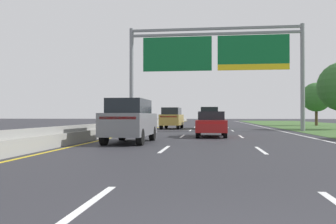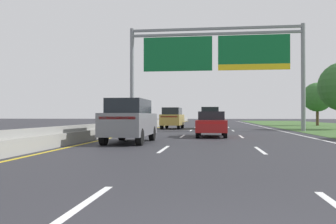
# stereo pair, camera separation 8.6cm
# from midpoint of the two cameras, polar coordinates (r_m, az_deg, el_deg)

# --- Properties ---
(ground_plane) EXTENTS (220.00, 220.00, 0.00)m
(ground_plane) POSITION_cam_midpoint_polar(r_m,az_deg,el_deg) (38.47, 7.04, -2.54)
(ground_plane) COLOR #2B2B30
(lane_striping) EXTENTS (11.96, 106.00, 0.01)m
(lane_striping) POSITION_cam_midpoint_polar(r_m,az_deg,el_deg) (38.01, 7.04, -2.56)
(lane_striping) COLOR white
(lane_striping) RESTS_ON ground
(median_barrier_concrete) EXTENTS (0.60, 110.00, 0.85)m
(median_barrier_concrete) POSITION_cam_midpoint_polar(r_m,az_deg,el_deg) (39.02, -2.70, -2.00)
(median_barrier_concrete) COLOR gray
(median_barrier_concrete) RESTS_ON ground
(overhead_sign_gantry) EXTENTS (15.06, 0.42, 9.09)m
(overhead_sign_gantry) POSITION_cam_midpoint_polar(r_m,az_deg,el_deg) (31.58, 7.58, 8.70)
(overhead_sign_gantry) COLOR gray
(overhead_sign_gantry) RESTS_ON ground
(pickup_truck_darkgreen) EXTENTS (2.11, 5.44, 2.20)m
(pickup_truck_darkgreen) POSITION_cam_midpoint_polar(r_m,az_deg,el_deg) (36.30, 6.76, -0.96)
(pickup_truck_darkgreen) COLOR #193D23
(pickup_truck_darkgreen) RESTS_ON ground
(car_red_centre_lane_sedan) EXTENTS (1.84, 4.41, 1.57)m
(car_red_centre_lane_sedan) POSITION_cam_midpoint_polar(r_m,az_deg,el_deg) (22.60, 7.00, -1.85)
(car_red_centre_lane_sedan) COLOR maroon
(car_red_centre_lane_sedan) RESTS_ON ground
(car_grey_left_lane_suv) EXTENTS (1.93, 4.71, 2.11)m
(car_grey_left_lane_suv) POSITION_cam_midpoint_polar(r_m,az_deg,el_deg) (17.53, -5.95, -1.30)
(car_grey_left_lane_suv) COLOR slate
(car_grey_left_lane_suv) RESTS_ON ground
(car_gold_left_lane_suv) EXTENTS (2.03, 4.75, 2.11)m
(car_gold_left_lane_suv) POSITION_cam_midpoint_polar(r_m,az_deg,el_deg) (35.87, 0.78, -0.94)
(car_gold_left_lane_suv) COLOR #A38438
(car_gold_left_lane_suv) RESTS_ON ground
(roadside_tree_far) EXTENTS (3.82, 3.82, 5.67)m
(roadside_tree_far) POSITION_cam_midpoint_polar(r_m,az_deg,el_deg) (50.99, 22.69, 2.19)
(roadside_tree_far) COLOR #4C3823
(roadside_tree_far) RESTS_ON ground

